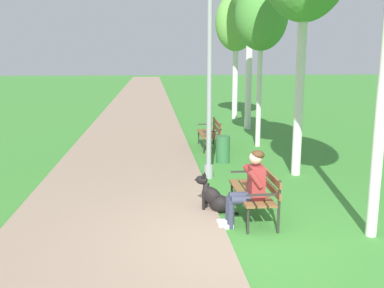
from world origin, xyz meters
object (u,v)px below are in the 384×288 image
at_px(person_seated_on_near_bench, 249,185).
at_px(litter_bin, 223,149).
at_px(park_bench_near, 257,189).
at_px(birch_tree_third, 261,16).
at_px(dog_black, 214,198).
at_px(lamp_post_near, 209,77).
at_px(park_bench_mid, 211,132).
at_px(birch_tree_fifth, 236,23).

height_order(person_seated_on_near_bench, litter_bin, person_seated_on_near_bench).
distance_m(park_bench_near, birch_tree_third, 6.98).
height_order(dog_black, birch_tree_third, birch_tree_third).
height_order(person_seated_on_near_bench, dog_black, person_seated_on_near_bench).
distance_m(person_seated_on_near_bench, lamp_post_near, 3.29).
relative_size(person_seated_on_near_bench, litter_bin, 1.79).
height_order(park_bench_mid, birch_tree_third, birch_tree_third).
xyz_separation_m(dog_black, lamp_post_near, (0.19, 2.19, 2.02)).
bearing_deg(birch_tree_fifth, dog_black, -102.53).
distance_m(birch_tree_third, litter_bin, 4.27).
height_order(park_bench_near, park_bench_mid, same).
distance_m(park_bench_near, dog_black, 0.80).
relative_size(lamp_post_near, birch_tree_fifth, 0.81).
distance_m(dog_black, lamp_post_near, 2.99).
height_order(lamp_post_near, birch_tree_third, birch_tree_third).
height_order(park_bench_near, birch_tree_fifth, birch_tree_fifth).
xyz_separation_m(park_bench_mid, lamp_post_near, (-0.49, -3.22, 1.77)).
bearing_deg(park_bench_mid, dog_black, -97.19).
distance_m(person_seated_on_near_bench, litter_bin, 4.31).
bearing_deg(lamp_post_near, dog_black, -94.96).
relative_size(birch_tree_fifth, litter_bin, 7.74).
xyz_separation_m(birch_tree_third, birch_tree_fifth, (0.45, 6.14, 0.25)).
height_order(park_bench_mid, person_seated_on_near_bench, person_seated_on_near_bench).
xyz_separation_m(dog_black, litter_bin, (0.75, 3.61, 0.09)).
bearing_deg(lamp_post_near, birch_tree_fifth, 75.78).
xyz_separation_m(park_bench_near, dog_black, (-0.68, 0.34, -0.25)).
height_order(lamp_post_near, litter_bin, lamp_post_near).
bearing_deg(birch_tree_third, park_bench_near, -104.00).
distance_m(park_bench_near, person_seated_on_near_bench, 0.43).
xyz_separation_m(park_bench_near, birch_tree_third, (1.48, 5.94, 3.35)).
xyz_separation_m(park_bench_near, birch_tree_fifth, (1.93, 12.08, 3.60)).
height_order(birch_tree_third, litter_bin, birch_tree_third).
height_order(dog_black, lamp_post_near, lamp_post_near).
relative_size(park_bench_mid, birch_tree_fifth, 0.28).
height_order(park_bench_near, lamp_post_near, lamp_post_near).
xyz_separation_m(park_bench_near, lamp_post_near, (-0.49, 2.53, 1.77)).
bearing_deg(park_bench_mid, lamp_post_near, -98.69).
bearing_deg(person_seated_on_near_bench, dog_black, 124.90).
distance_m(park_bench_mid, birch_tree_fifth, 7.53).
distance_m(person_seated_on_near_bench, birch_tree_third, 7.23).
relative_size(lamp_post_near, birch_tree_third, 0.90).
distance_m(person_seated_on_near_bench, birch_tree_fifth, 13.05).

